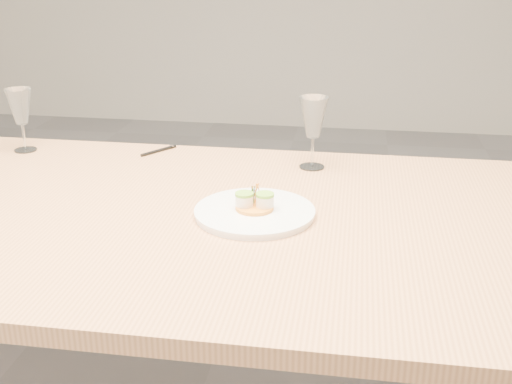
% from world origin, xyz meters
% --- Properties ---
extents(dining_table, '(2.40, 1.00, 0.75)m').
position_xyz_m(dining_table, '(0.00, 0.00, 0.68)').
color(dining_table, tan).
rests_on(dining_table, ground).
extents(dinner_plate, '(0.27, 0.27, 0.07)m').
position_xyz_m(dinner_plate, '(0.22, -0.00, 0.76)').
color(dinner_plate, white).
rests_on(dinner_plate, dining_table).
extents(ballpoint_pen, '(0.08, 0.11, 0.01)m').
position_xyz_m(ballpoint_pen, '(-0.14, 0.43, 0.75)').
color(ballpoint_pen, black).
rests_on(ballpoint_pen, dining_table).
extents(wine_glass_1, '(0.07, 0.07, 0.19)m').
position_xyz_m(wine_glass_1, '(-0.53, 0.38, 0.88)').
color(wine_glass_1, white).
rests_on(wine_glass_1, dining_table).
extents(wine_glass_2, '(0.08, 0.08, 0.20)m').
position_xyz_m(wine_glass_2, '(0.32, 0.36, 0.89)').
color(wine_glass_2, white).
rests_on(wine_glass_2, dining_table).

